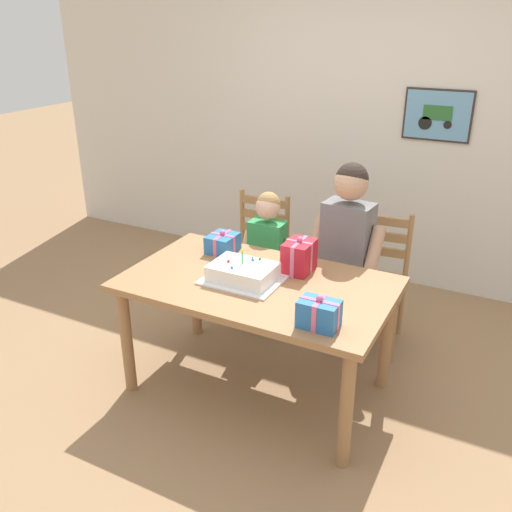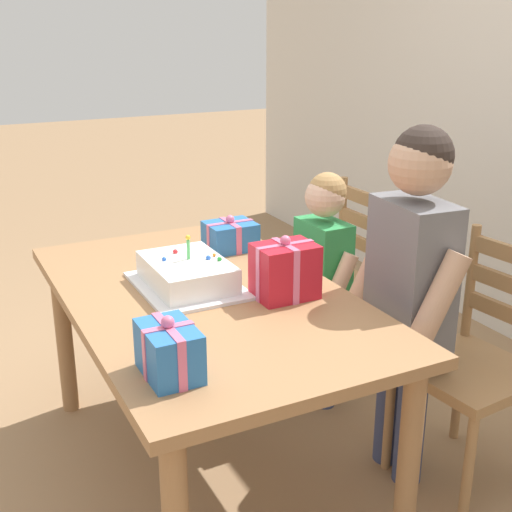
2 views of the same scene
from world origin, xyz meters
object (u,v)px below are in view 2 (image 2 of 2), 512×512
dining_table (205,317)px  gift_box_corner_small (285,271)px  chair_left (338,281)px  child_younger (322,268)px  chair_right (478,364)px  gift_box_beside_cake (230,236)px  child_older (411,274)px  birthday_cake (187,274)px  gift_box_red_large (169,351)px

dining_table → gift_box_corner_small: 0.34m
chair_left → child_younger: 0.35m
dining_table → child_younger: 0.70m
dining_table → chair_right: bearing=62.3°
gift_box_corner_small → child_younger: bearing=134.7°
gift_box_beside_cake → child_younger: 0.42m
dining_table → child_younger: size_ratio=1.46×
gift_box_corner_small → child_older: size_ratio=0.17×
gift_box_corner_small → chair_right: bearing=64.9°
gift_box_beside_cake → chair_right: size_ratio=0.22×
gift_box_beside_cake → child_older: (0.71, 0.37, 0.01)m
gift_box_beside_cake → child_older: size_ratio=0.15×
gift_box_beside_cake → chair_left: 0.68m
gift_box_corner_small → chair_right: gift_box_corner_small is taller
child_younger → birthday_cake: bearing=-75.2°
birthday_cake → child_younger: size_ratio=0.42×
child_older → gift_box_corner_small: bearing=-110.4°
gift_box_red_large → chair_right: (-0.04, 1.18, -0.34)m
birthday_cake → gift_box_beside_cake: bearing=135.3°
gift_box_corner_small → gift_box_beside_cake: bearing=174.8°
chair_right → child_older: child_older is taller
chair_left → child_older: child_older is taller
birthday_cake → child_younger: bearing=104.8°
chair_left → child_younger: bearing=-47.1°
chair_left → chair_right: bearing=-0.0°
gift_box_red_large → child_older: (-0.18, 0.96, -0.01)m
gift_box_red_large → gift_box_corner_small: size_ratio=0.91×
gift_box_red_large → child_younger: bearing=128.1°
dining_table → gift_box_beside_cake: size_ratio=7.60×
gift_box_beside_cake → gift_box_corner_small: 0.56m
dining_table → child_older: 0.74m
birthday_cake → child_younger: child_younger is taller
birthday_cake → gift_box_beside_cake: birthday_cake is taller
birthday_cake → chair_right: size_ratio=0.48×
gift_box_beside_cake → chair_left: size_ratio=0.22×
dining_table → child_younger: bearing=111.5°
gift_box_red_large → chair_right: 1.23m
birthday_cake → child_younger: (-0.18, 0.68, -0.15)m
gift_box_beside_cake → birthday_cake: bearing=-44.7°
chair_right → child_younger: size_ratio=0.87×
birthday_cake → gift_box_beside_cake: size_ratio=2.17×
dining_table → chair_right: (0.46, 0.87, -0.18)m
dining_table → child_younger: child_younger is taller
gift_box_corner_small → child_older: (0.15, 0.42, -0.03)m
child_older → child_younger: child_older is taller
dining_table → gift_box_beside_cake: gift_box_beside_cake is taller
dining_table → chair_left: (-0.46, 0.87, -0.18)m
gift_box_corner_small → child_older: bearing=69.6°
gift_box_beside_cake → dining_table: bearing=-35.4°
birthday_cake → gift_box_red_large: size_ratio=2.17×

